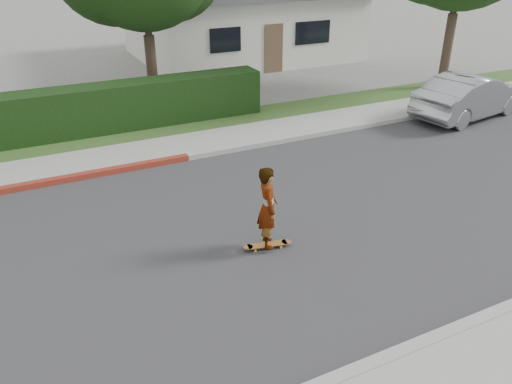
# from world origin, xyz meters

# --- Properties ---
(ground) EXTENTS (120.00, 120.00, 0.00)m
(ground) POSITION_xyz_m (0.00, 0.00, 0.00)
(ground) COLOR slate
(ground) RESTS_ON ground
(road) EXTENTS (60.00, 8.00, 0.01)m
(road) POSITION_xyz_m (0.00, 0.00, 0.01)
(road) COLOR #2D2D30
(road) RESTS_ON ground
(curb_far) EXTENTS (60.00, 0.20, 0.15)m
(curb_far) POSITION_xyz_m (0.00, 4.10, 0.07)
(curb_far) COLOR #9E9E99
(curb_far) RESTS_ON ground
(sidewalk_far) EXTENTS (60.00, 1.60, 0.12)m
(sidewalk_far) POSITION_xyz_m (0.00, 5.00, 0.06)
(sidewalk_far) COLOR gray
(sidewalk_far) RESTS_ON ground
(planting_strip) EXTENTS (60.00, 1.60, 0.10)m
(planting_strip) POSITION_xyz_m (0.00, 6.60, 0.05)
(planting_strip) COLOR #2D4C1E
(planting_strip) RESTS_ON ground
(hedge) EXTENTS (15.00, 1.00, 1.50)m
(hedge) POSITION_xyz_m (-3.00, 7.20, 0.75)
(hedge) COLOR black
(hedge) RESTS_ON ground
(house) EXTENTS (10.60, 8.60, 4.30)m
(house) POSITION_xyz_m (8.00, 16.00, 2.10)
(house) COLOR beige
(house) RESTS_ON ground
(skateboard) EXTENTS (0.97, 0.39, 0.09)m
(skateboard) POSITION_xyz_m (0.95, -0.74, 0.08)
(skateboard) COLOR gold
(skateboard) RESTS_ON ground
(skateboarder) EXTENTS (0.54, 0.67, 1.62)m
(skateboarder) POSITION_xyz_m (0.95, -0.74, 0.91)
(skateboarder) COLOR white
(skateboarder) RESTS_ON skateboard
(car_silver) EXTENTS (4.60, 2.24, 1.45)m
(car_silver) POSITION_xyz_m (10.68, 3.46, 0.73)
(car_silver) COLOR #A4A7AB
(car_silver) RESTS_ON ground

